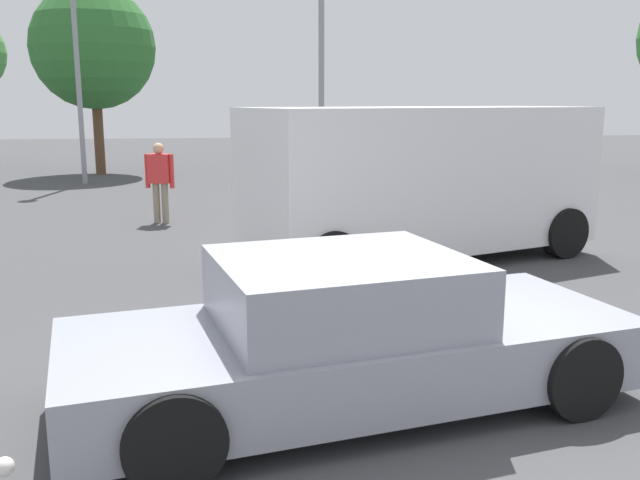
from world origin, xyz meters
The scene contains 7 objects.
ground_plane centered at (0.00, 0.00, 0.00)m, with size 80.00×80.00×0.00m, color #424244.
sedan_foreground centered at (-0.18, 0.11, 0.55)m, with size 4.64×2.59×1.18m.
van_white centered at (1.72, 4.95, 1.21)m, with size 5.54×3.61×2.24m.
pedestrian centered at (-2.43, 8.58, 0.91)m, with size 0.56×0.32×1.55m.
light_post_near centered at (-5.21, 15.40, 4.65)m, with size 0.44×0.44×6.93m.
light_post_far centered at (1.17, 12.11, 4.52)m, with size 0.44×0.44×6.70m.
tree_back_left centered at (-5.26, 18.16, 3.97)m, with size 3.84×3.84×5.90m.
Camera 1 is at (-1.05, -4.90, 2.33)m, focal length 38.69 mm.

